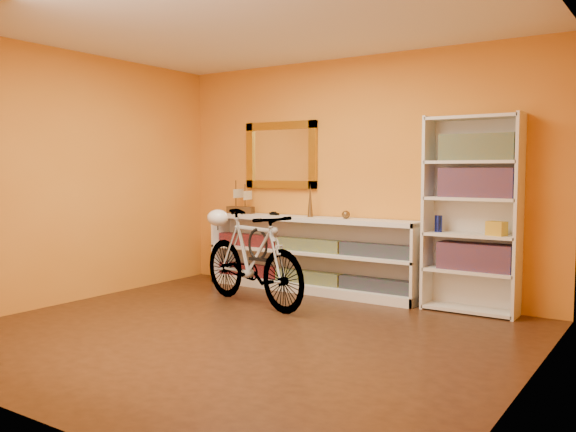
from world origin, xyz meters
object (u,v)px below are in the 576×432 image
Objects in this scene: console_unit at (309,254)px; bicycle at (252,258)px; bookcase at (471,214)px; helmet at (218,218)px.

console_unit is 1.57× the size of bicycle.
console_unit is 0.90m from bicycle.
bookcase is at bearing 0.79° from console_unit.
bicycle is 6.93× the size of helmet.
console_unit is 10.90× the size of helmet.
bicycle reaches higher than console_unit.
bicycle is (-0.13, -0.89, 0.06)m from console_unit.
console_unit is 1.37× the size of bookcase.
bicycle is at bearing -98.26° from console_unit.
bicycle reaches higher than helmet.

